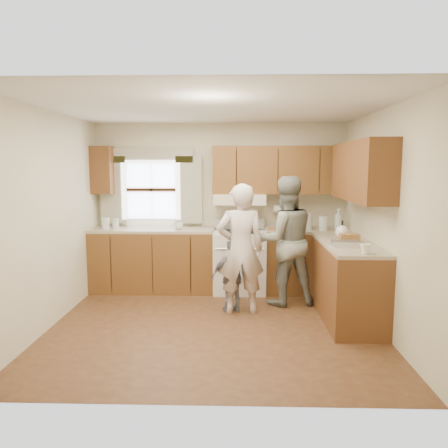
{
  "coord_description": "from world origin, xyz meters",
  "views": [
    {
      "loc": [
        0.25,
        -4.93,
        1.86
      ],
      "look_at": [
        0.1,
        0.4,
        1.15
      ],
      "focal_mm": 35.0,
      "sensor_mm": 36.0,
      "label": 1
    }
  ],
  "objects_px": {
    "stove": "(239,260)",
    "child": "(233,276)",
    "woman_right": "(285,241)",
    "woman_left": "(240,249)"
  },
  "relations": [
    {
      "from": "stove",
      "to": "child",
      "type": "distance_m",
      "value": 0.94
    },
    {
      "from": "woman_right",
      "to": "child",
      "type": "height_order",
      "value": "woman_right"
    },
    {
      "from": "woman_left",
      "to": "woman_right",
      "type": "xyz_separation_m",
      "value": [
        0.6,
        0.38,
        0.04
      ]
    },
    {
      "from": "stove",
      "to": "child",
      "type": "bearing_deg",
      "value": -95.62
    },
    {
      "from": "child",
      "to": "stove",
      "type": "bearing_deg",
      "value": -109.91
    },
    {
      "from": "woman_right",
      "to": "woman_left",
      "type": "bearing_deg",
      "value": 20.89
    },
    {
      "from": "stove",
      "to": "woman_left",
      "type": "xyz_separation_m",
      "value": [
        0.0,
        -0.97,
        0.36
      ]
    },
    {
      "from": "stove",
      "to": "woman_right",
      "type": "xyz_separation_m",
      "value": [
        0.61,
        -0.59,
        0.4
      ]
    },
    {
      "from": "stove",
      "to": "woman_right",
      "type": "bearing_deg",
      "value": -43.94
    },
    {
      "from": "woman_left",
      "to": "child",
      "type": "relative_size",
      "value": 1.77
    }
  ]
}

